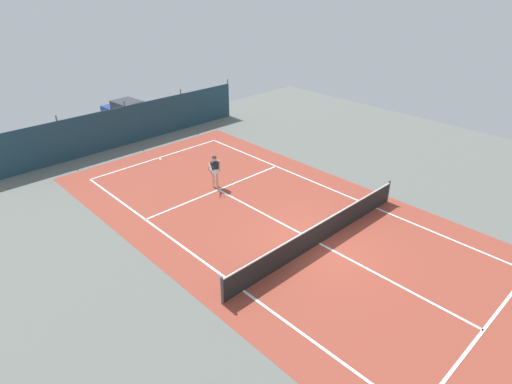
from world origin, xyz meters
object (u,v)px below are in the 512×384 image
at_px(tennis_net, 320,233).
at_px(parked_car, 128,113).
at_px(tennis_player, 215,170).
at_px(tennis_ball_near_player, 233,180).

height_order(tennis_net, parked_car, parked_car).
height_order(tennis_player, tennis_ball_near_player, tennis_player).
bearing_deg(tennis_player, tennis_ball_near_player, -160.31).
relative_size(tennis_player, parked_car, 0.38).
distance_m(tennis_net, tennis_player, 6.77).
bearing_deg(tennis_player, tennis_net, 112.85).
distance_m(tennis_net, parked_car, 18.52).
relative_size(tennis_net, tennis_ball_near_player, 153.33).
height_order(tennis_ball_near_player, parked_car, parked_car).
height_order(tennis_net, tennis_player, tennis_player).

